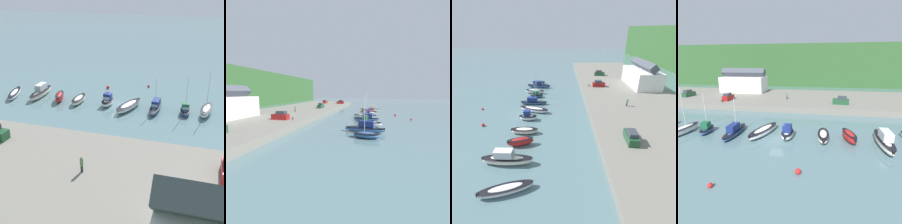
{
  "view_description": "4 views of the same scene",
  "coord_description": "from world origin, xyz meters",
  "views": [
    {
      "loc": [
        -15.43,
        54.99,
        23.06
      ],
      "look_at": [
        -1.57,
        8.52,
        2.17
      ],
      "focal_mm": 50.0,
      "sensor_mm": 36.0,
      "label": 1
    },
    {
      "loc": [
        -59.33,
        -1.67,
        8.36
      ],
      "look_at": [
        -4.86,
        9.81,
        1.97
      ],
      "focal_mm": 28.0,
      "sensor_mm": 36.0,
      "label": 2
    },
    {
      "loc": [
        38.55,
        8.93,
        19.81
      ],
      "look_at": [
        1.28,
        9.26,
        1.83
      ],
      "focal_mm": 28.0,
      "sensor_mm": 36.0,
      "label": 3
    },
    {
      "loc": [
        6.43,
        -26.14,
        12.45
      ],
      "look_at": [
        0.31,
        11.95,
        1.33
      ],
      "focal_mm": 28.0,
      "sensor_mm": 36.0,
      "label": 4
    }
  ],
  "objects": [
    {
      "name": "hillside_backdrop",
      "position": [
        0.0,
        92.05,
        10.54
      ],
      "size": [
        240.0,
        57.21,
        21.08
      ],
      "color": "#335B2D",
      "rests_on": "ground_plane"
    },
    {
      "name": "quay_promenade",
      "position": [
        0.0,
        29.71,
        0.74
      ],
      "size": [
        132.5,
        28.52,
        1.48
      ],
      "color": "gray",
      "rests_on": "ground_plane"
    },
    {
      "name": "harbor_clubhouse",
      "position": [
        -21.05,
        36.33,
        4.73
      ],
      "size": [
        16.19,
        8.17,
        8.79
      ],
      "color": "white",
      "rests_on": "quay_promenade"
    },
    {
      "name": "moored_boat_2",
      "position": [
        -17.0,
        -0.31,
        0.75
      ],
      "size": [
        2.9,
        6.69,
        8.33
      ],
      "rotation": [
        0.0,
        0.0,
        -0.17
      ],
      "color": "white",
      "rests_on": "ground_plane"
    },
    {
      "name": "parked_car_3",
      "position": [
        -19.86,
        21.38,
        2.4
      ],
      "size": [
        1.84,
        4.22,
        2.16
      ],
      "rotation": [
        0.0,
        0.0,
        -0.01
      ],
      "color": "maroon",
      "rests_on": "quay_promenade"
    },
    {
      "name": "person_on_quay",
      "position": [
        -2.86,
        25.58,
        2.58
      ],
      "size": [
        0.4,
        0.4,
        2.14
      ],
      "color": "#232838",
      "rests_on": "quay_promenade"
    },
    {
      "name": "moored_boat_8",
      "position": [
        11.77,
        1.12,
        0.85
      ],
      "size": [
        2.6,
        5.0,
        1.62
      ],
      "rotation": [
        0.0,
        0.0,
        0.25
      ],
      "color": "red",
      "rests_on": "ground_plane"
    },
    {
      "name": "mooring_buoy_0",
      "position": [
        -4.07,
        -12.53,
        0.26
      ],
      "size": [
        0.52,
        0.52,
        0.52
      ],
      "color": "red",
      "rests_on": "ground_plane"
    },
    {
      "name": "parked_car_2",
      "position": [
        -35.53,
        24.62,
        2.4
      ],
      "size": [
        2.14,
        4.33,
        2.16
      ],
      "rotation": [
        0.0,
        0.0,
        -0.08
      ],
      "color": "#1E4C2D",
      "rests_on": "quay_promenade"
    },
    {
      "name": "moored_boat_7",
      "position": [
        7.63,
        1.02,
        0.65
      ],
      "size": [
        1.91,
        5.62,
        1.21
      ],
      "rotation": [
        0.0,
        0.0,
        -0.01
      ],
      "color": "white",
      "rests_on": "ground_plane"
    },
    {
      "name": "moored_boat_3",
      "position": [
        -13.27,
        0.71,
        0.75
      ],
      "size": [
        2.21,
        4.27,
        7.19
      ],
      "rotation": [
        0.0,
        0.0,
        0.11
      ],
      "color": "#33568E",
      "rests_on": "ground_plane"
    },
    {
      "name": "moored_boat_9",
      "position": [
        16.65,
        -0.03,
        0.98
      ],
      "size": [
        2.09,
        8.34,
        2.67
      ],
      "rotation": [
        0.0,
        0.0,
        -0.02
      ],
      "color": "white",
      "rests_on": "ground_plane"
    },
    {
      "name": "ground_plane",
      "position": [
        0.0,
        0.0,
        0.0
      ],
      "size": [
        320.0,
        320.0,
        0.0
      ],
      "primitive_type": "plane",
      "color": "slate"
    },
    {
      "name": "moored_boat_6",
      "position": [
        1.68,
        0.73,
        0.89
      ],
      "size": [
        2.13,
        4.19,
        2.44
      ],
      "rotation": [
        0.0,
        0.0,
        -0.04
      ],
      "color": "white",
      "rests_on": "ground_plane"
    },
    {
      "name": "moored_boat_4",
      "position": [
        -7.78,
        0.58,
        0.74
      ],
      "size": [
        2.06,
        7.76,
        6.46
      ],
      "rotation": [
        0.0,
        0.0,
        -0.04
      ],
      "color": "#33568E",
      "rests_on": "ground_plane"
    },
    {
      "name": "parked_car_0",
      "position": [
        12.66,
        21.14,
        2.4
      ],
      "size": [
        4.32,
        2.09,
        2.16
      ],
      "rotation": [
        0.0,
        0.0,
        1.5
      ],
      "color": "#1E4C2D",
      "rests_on": "quay_promenade"
    },
    {
      "name": "mooring_buoy_1",
      "position": [
        4.58,
        -8.85,
        0.34
      ],
      "size": [
        0.69,
        0.69,
        0.69
      ],
      "color": "red",
      "rests_on": "ground_plane"
    },
    {
      "name": "moored_boat_5",
      "position": [
        -2.78,
        1.51,
        0.66
      ],
      "size": [
        4.54,
        8.17,
        1.25
      ],
      "rotation": [
        0.0,
        0.0,
        -0.33
      ],
      "color": "white",
      "rests_on": "ground_plane"
    },
    {
      "name": "dog_on_quay",
      "position": [
        -19.87,
        18.08,
        1.94
      ],
      "size": [
        0.84,
        0.68,
        0.68
      ],
      "rotation": [
        0.0,
        0.0,
        5.28
      ],
      "color": "black",
      "rests_on": "quay_promenade"
    }
  ]
}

